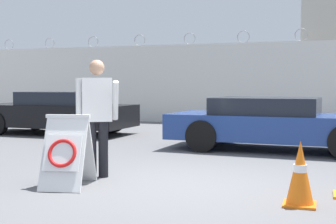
{
  "coord_description": "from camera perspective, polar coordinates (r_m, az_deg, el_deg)",
  "views": [
    {
      "loc": [
        1.84,
        -6.31,
        1.42
      ],
      "look_at": [
        -0.78,
        1.55,
        0.96
      ],
      "focal_mm": 50.0,
      "sensor_mm": 36.0,
      "label": 1
    }
  ],
  "objects": [
    {
      "name": "parked_car_rear_sedan",
      "position": [
        10.57,
        12.87,
        -1.3
      ],
      "size": [
        4.77,
        2.2,
        1.16
      ],
      "rotation": [
        0.0,
        0.0,
        -0.06
      ],
      "color": "black",
      "rests_on": "ground_plane"
    },
    {
      "name": "traffic_cone_near",
      "position": [
        5.79,
        15.8,
        -7.23
      ],
      "size": [
        0.38,
        0.38,
        0.78
      ],
      "color": "orange",
      "rests_on": "ground_plane"
    },
    {
      "name": "perimeter_wall",
      "position": [
        17.55,
        12.47,
        3.44
      ],
      "size": [
        36.0,
        0.3,
        3.47
      ],
      "color": "silver",
      "rests_on": "ground_plane"
    },
    {
      "name": "barricade_sign",
      "position": [
        6.73,
        -12.2,
        -4.68
      ],
      "size": [
        0.76,
        0.98,
        1.02
      ],
      "rotation": [
        0.0,
        0.0,
        0.21
      ],
      "color": "white",
      "rests_on": "ground_plane"
    },
    {
      "name": "parked_car_front_coupe",
      "position": [
        14.2,
        -13.28,
        -0.03
      ],
      "size": [
        4.6,
        2.16,
        1.25
      ],
      "rotation": [
        0.0,
        0.0,
        3.11
      ],
      "color": "black",
      "rests_on": "ground_plane"
    },
    {
      "name": "ground_plane",
      "position": [
        6.72,
        2.18,
        -9.0
      ],
      "size": [
        90.0,
        90.0,
        0.0
      ],
      "primitive_type": "plane",
      "color": "#5B5B5E"
    },
    {
      "name": "security_guard",
      "position": [
        7.29,
        -8.64,
        0.06
      ],
      "size": [
        0.7,
        0.42,
        1.82
      ],
      "rotation": [
        0.0,
        0.0,
        0.49
      ],
      "color": "black",
      "rests_on": "ground_plane"
    }
  ]
}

